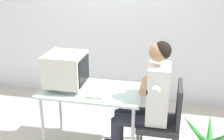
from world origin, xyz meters
TOP-DOWN VIEW (x-y plane):
  - wall_back at (0.30, 1.40)m, footprint 8.00×0.10m
  - desk at (0.00, 0.00)m, footprint 1.13×0.62m
  - crt_monitor at (-0.29, -0.01)m, footprint 0.42×0.40m
  - keyboard at (0.08, -0.01)m, footprint 0.19×0.44m
  - office_chair at (0.82, -0.05)m, footprint 0.44×0.44m
  - person_seated at (0.62, -0.05)m, footprint 0.72×0.54m

SIDE VIEW (x-z plane):
  - office_chair at x=0.82m, z-range 0.05..0.95m
  - desk at x=0.00m, z-range 0.30..1.04m
  - person_seated at x=0.62m, z-range 0.05..1.39m
  - keyboard at x=0.08m, z-range 0.74..0.77m
  - crt_monitor at x=-0.29m, z-range 0.76..1.16m
  - wall_back at x=0.30m, z-range 0.00..3.00m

